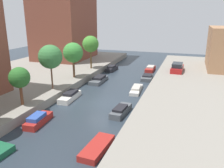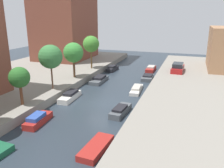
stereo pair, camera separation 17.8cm
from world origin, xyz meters
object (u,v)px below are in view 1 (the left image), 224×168
object	(u,v)px
street_tree_2	(19,78)
street_tree_3	(50,57)
moored_boat_left_3	(70,96)
moored_boat_right_3	(136,89)
moored_boat_left_2	(38,120)
moored_boat_right_2	(121,111)
moored_boat_left_4	(99,80)
moored_boat_right_5	(150,69)
parked_car	(177,68)
moored_boat_right_1	(97,148)
moored_boat_right_4	(147,77)
street_tree_4	(73,53)
moored_boat_left_5	(112,69)
street_tree_5	(91,44)

from	to	relation	value
street_tree_2	street_tree_3	bearing A→B (deg)	90.00
moored_boat_left_3	moored_boat_right_3	xyz separation A→B (m)	(7.22, 5.77, -0.11)
moored_boat_left_2	moored_boat_right_2	size ratio (longest dim) A/B	0.95
moored_boat_left_4	moored_boat_right_2	bearing A→B (deg)	-57.85
moored_boat_left_2	moored_boat_right_5	world-z (taller)	moored_boat_left_2
parked_car	moored_boat_right_5	xyz separation A→B (m)	(-5.04, 3.22, -1.23)
moored_boat_right_3	street_tree_3	bearing A→B (deg)	-152.01
moored_boat_right_1	moored_boat_right_4	xyz separation A→B (m)	(-0.04, 22.08, 0.09)
moored_boat_left_4	moored_boat_right_5	bearing A→B (deg)	58.01
moored_boat_left_4	moored_boat_right_5	world-z (taller)	moored_boat_left_4
street_tree_4	street_tree_2	bearing A→B (deg)	-90.00
moored_boat_left_3	street_tree_2	bearing A→B (deg)	-116.64
street_tree_3	moored_boat_left_4	distance (m)	9.86
street_tree_2	moored_boat_right_4	bearing A→B (deg)	60.12
street_tree_4	moored_boat_right_5	world-z (taller)	street_tree_4
street_tree_3	moored_boat_left_5	bearing A→B (deg)	79.92
street_tree_2	moored_boat_left_5	world-z (taller)	street_tree_2
street_tree_3	parked_car	xyz separation A→B (m)	(14.78, 15.04, -3.56)
parked_car	street_tree_5	bearing A→B (deg)	-170.76
parked_car	moored_boat_left_4	size ratio (longest dim) A/B	1.07
street_tree_5	moored_boat_left_3	size ratio (longest dim) A/B	1.35
moored_boat_right_5	moored_boat_right_1	bearing A→B (deg)	-88.85
street_tree_2	moored_boat_left_4	xyz separation A→B (m)	(3.31, 13.90, -3.59)
street_tree_4	moored_boat_left_2	size ratio (longest dim) A/B	1.45
moored_boat_right_2	moored_boat_right_5	bearing A→B (deg)	90.94
parked_car	moored_boat_right_2	world-z (taller)	parked_car
moored_boat_left_2	street_tree_3	bearing A→B (deg)	112.11
street_tree_3	moored_boat_left_2	world-z (taller)	street_tree_3
street_tree_2	moored_boat_left_3	world-z (taller)	street_tree_2
moored_boat_right_4	street_tree_3	bearing A→B (deg)	-130.71
moored_boat_right_3	moored_boat_left_3	bearing A→B (deg)	-141.40
street_tree_3	moored_boat_right_4	size ratio (longest dim) A/B	1.51
moored_boat_right_1	moored_boat_left_3	bearing A→B (deg)	128.03
parked_car	moored_boat_right_3	distance (m)	10.95
parked_car	moored_boat_left_5	bearing A→B (deg)	176.14
moored_boat_left_3	moored_boat_left_5	world-z (taller)	moored_boat_left_5
moored_boat_left_3	moored_boat_right_5	size ratio (longest dim) A/B	1.05
moored_boat_left_4	moored_boat_right_2	distance (m)	12.74
street_tree_2	street_tree_4	world-z (taller)	street_tree_4
street_tree_2	street_tree_5	xyz separation A→B (m)	(0.00, 18.57, 1.32)
moored_boat_right_1	moored_boat_right_2	xyz separation A→B (m)	(-0.22, 7.33, 0.13)
moored_boat_left_2	moored_boat_right_1	size ratio (longest dim) A/B	0.92
street_tree_5	moored_boat_right_5	xyz separation A→B (m)	(9.74, 5.62, -4.92)
street_tree_4	parked_car	world-z (taller)	street_tree_4
street_tree_2	moored_boat_right_1	size ratio (longest dim) A/B	1.03
parked_car	moored_boat_right_4	bearing A→B (deg)	-145.46
moored_boat_left_2	moored_boat_right_4	size ratio (longest dim) A/B	0.97
street_tree_4	moored_boat_right_3	distance (m)	10.95
street_tree_3	street_tree_5	distance (m)	12.63
moored_boat_left_4	moored_boat_right_1	bearing A→B (deg)	-68.86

